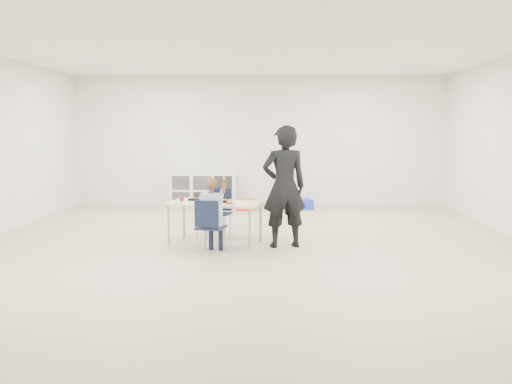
{
  "coord_description": "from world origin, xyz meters",
  "views": [
    {
      "loc": [
        0.26,
        -7.23,
        1.7
      ],
      "look_at": [
        0.06,
        -0.2,
        0.85
      ],
      "focal_mm": 38.0,
      "sensor_mm": 36.0,
      "label": 1
    }
  ],
  "objects_px": {
    "table": "(215,223)",
    "child": "(211,211)",
    "cubby_shelf": "(203,190)",
    "chair_near": "(211,226)",
    "adult": "(284,187)"
  },
  "relations": [
    {
      "from": "chair_near",
      "to": "cubby_shelf",
      "type": "height_order",
      "value": "chair_near"
    },
    {
      "from": "chair_near",
      "to": "adult",
      "type": "relative_size",
      "value": 0.43
    },
    {
      "from": "chair_near",
      "to": "child",
      "type": "height_order",
      "value": "child"
    },
    {
      "from": "adult",
      "to": "chair_near",
      "type": "bearing_deg",
      "value": 9.27
    },
    {
      "from": "chair_near",
      "to": "cubby_shelf",
      "type": "bearing_deg",
      "value": 112.97
    },
    {
      "from": "table",
      "to": "child",
      "type": "xyz_separation_m",
      "value": [
        0.01,
        -0.58,
        0.27
      ]
    },
    {
      "from": "chair_near",
      "to": "table",
      "type": "bearing_deg",
      "value": 105.12
    },
    {
      "from": "chair_near",
      "to": "adult",
      "type": "height_order",
      "value": "adult"
    },
    {
      "from": "table",
      "to": "cubby_shelf",
      "type": "bearing_deg",
      "value": 114.14
    },
    {
      "from": "table",
      "to": "cubby_shelf",
      "type": "height_order",
      "value": "cubby_shelf"
    },
    {
      "from": "cubby_shelf",
      "to": "chair_near",
      "type": "bearing_deg",
      "value": -81.46
    },
    {
      "from": "cubby_shelf",
      "to": "adult",
      "type": "height_order",
      "value": "adult"
    },
    {
      "from": "child",
      "to": "adult",
      "type": "relative_size",
      "value": 0.67
    },
    {
      "from": "table",
      "to": "cubby_shelf",
      "type": "relative_size",
      "value": 1.05
    },
    {
      "from": "table",
      "to": "child",
      "type": "bearing_deg",
      "value": -74.88
    }
  ]
}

